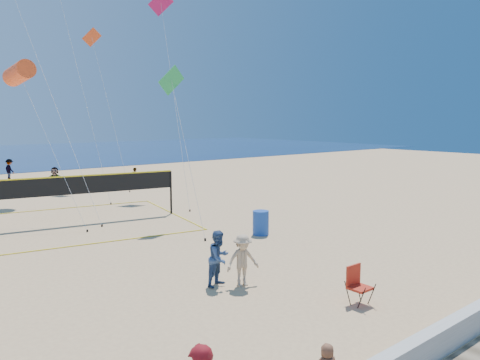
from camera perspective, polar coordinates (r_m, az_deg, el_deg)
ground at (r=11.05m, az=2.69°, el=-18.15°), size 120.00×120.00×0.00m
bystander_a at (r=13.63m, az=-2.57°, el=-9.48°), size 0.93×0.81×1.62m
bystander_b at (r=13.60m, az=0.32°, el=-9.76°), size 1.09×0.81×1.51m
far_person_1 at (r=32.56m, az=-21.62°, el=-0.01°), size 1.64×1.20×1.71m
far_person_2 at (r=33.38m, az=-12.66°, el=0.27°), size 0.58×0.63×1.45m
far_person_4 at (r=41.22m, az=-26.27°, el=1.16°), size 0.84×1.19×1.66m
camp_chair at (r=12.76m, az=14.07°, el=-12.02°), size 0.55×0.67×1.12m
trash_barrel at (r=19.51m, az=2.55°, el=-5.23°), size 0.86×0.86×1.00m
volleyball_net at (r=22.78m, az=-18.05°, el=-1.18°), size 9.67×9.55×2.23m
kite_2 at (r=23.77m, az=-25.32°, el=11.67°), size 1.92×4.83×7.39m
kite_4 at (r=21.48m, az=-8.12°, el=10.86°), size 1.61×3.90×7.20m
kite_5 at (r=31.49m, az=-9.43°, el=19.26°), size 3.36×7.27×12.92m
kite_9 at (r=35.00m, az=-17.28°, el=14.92°), size 1.19×4.60×11.09m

